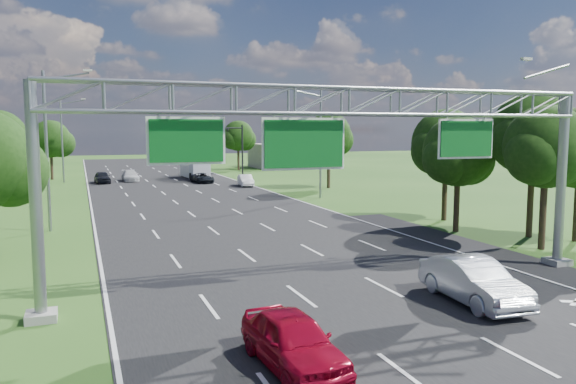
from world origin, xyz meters
name	(u,v)px	position (x,y,z in m)	size (l,w,h in m)	color
ground	(227,221)	(0.00, 30.00, 0.00)	(220.00, 220.00, 0.00)	#264E17
road	(227,221)	(0.00, 30.00, 0.00)	(18.00, 180.00, 0.02)	black
road_flare	(505,258)	(10.20, 14.00, 0.00)	(3.00, 30.00, 0.02)	black
sign_gantry	(347,117)	(0.33, 12.00, 6.89)	(23.50, 1.00, 9.56)	gray
traffic_signal	(217,139)	(7.48, 65.00, 5.17)	(12.21, 0.24, 7.00)	black
streetlight_l_near	(50,143)	(-11.30, 30.00, 5.58)	(2.97, 0.22, 10.16)	gray
streetlight_l_far	(64,136)	(-11.30, 65.00, 5.58)	(2.97, 0.22, 10.16)	gray
streetlight_r_mid	(319,138)	(11.30, 40.00, 5.58)	(2.97, 0.22, 10.16)	gray
tree_cluster_right	(509,148)	(14.80, 19.19, 5.31)	(9.91, 14.60, 8.68)	#2D2116
tree_verge_lc	(51,141)	(-12.92, 70.04, 4.98)	(5.76, 4.80, 7.62)	#2D2116
tree_verge_rd	(329,137)	(16.08, 48.04, 5.63)	(5.76, 4.80, 8.28)	#2D2116
tree_verge_re	(239,137)	(14.08, 78.04, 5.20)	(5.76, 4.80, 7.84)	#2D2116
building_right	(289,155)	(24.00, 82.00, 2.00)	(12.00, 9.00, 4.00)	gray
red_coupe	(293,341)	(-4.38, 5.57, 0.75)	(1.76, 4.38, 1.49)	maroon
silver_sedan	(473,281)	(3.91, 8.57, 0.82)	(1.74, 4.99, 1.65)	silver
car_queue_a	(130,176)	(-3.75, 64.24, 0.66)	(1.86, 4.56, 1.32)	silver
car_queue_b	(202,178)	(4.24, 58.85, 0.59)	(1.96, 4.25, 1.18)	black
car_queue_c	(102,177)	(-7.14, 62.48, 0.71)	(1.67, 4.15, 1.41)	black
car_queue_d	(246,180)	(8.00, 53.15, 0.65)	(1.38, 3.96, 1.30)	white
box_truck	(195,167)	(4.59, 65.45, 1.47)	(2.76, 8.24, 3.07)	silver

